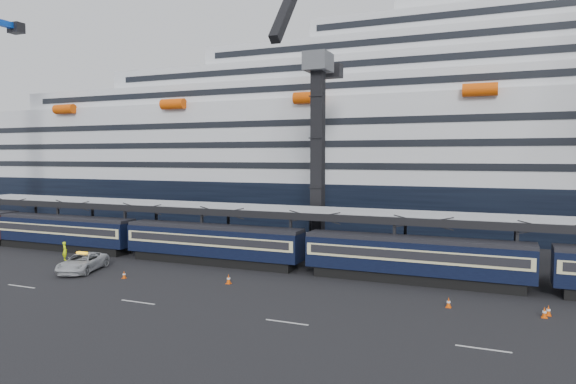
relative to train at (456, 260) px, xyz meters
The scene contains 12 objects.
ground 11.25m from the train, 65.06° to the right, with size 260.00×260.00×0.00m, color black.
train is the anchor object (origin of this frame).
canopy 6.85m from the train, 40.71° to the left, with size 130.00×6.25×5.53m.
cruise_ship 37.56m from the train, 84.34° to the left, with size 214.09×28.84×34.00m.
crane_dark_near 20.10m from the train, 150.76° to the left, with size 4.50×17.75×35.08m.
pickup_truck 33.80m from the train, 166.75° to the right, with size 2.81×6.10×1.69m, color #AFB3B7.
worker 38.72m from the train, behind, with size 0.71×0.47×1.96m, color #D9FF0D.
traffic_cone_a 28.72m from the train, 162.92° to the right, with size 0.35×0.35×0.70m.
traffic_cone_b 19.11m from the train, 159.91° to the right, with size 0.42×0.42×0.84m.
traffic_cone_c 6.73m from the train, 89.42° to the right, with size 0.38×0.38×0.76m.
traffic_cone_d 9.16m from the train, 46.03° to the right, with size 0.38×0.38×0.76m.
traffic_cone_e 8.93m from the train, 41.78° to the right, with size 0.37×0.37×0.74m.
Camera 1 is at (-1.29, -34.21, 10.83)m, focal length 32.00 mm.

